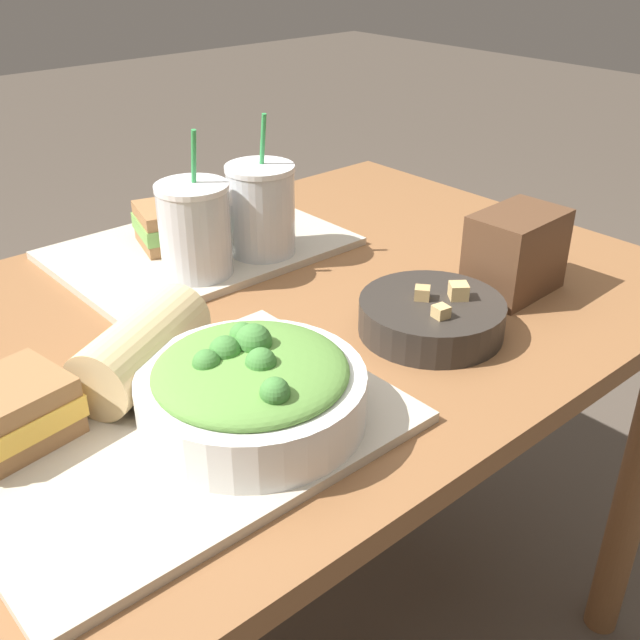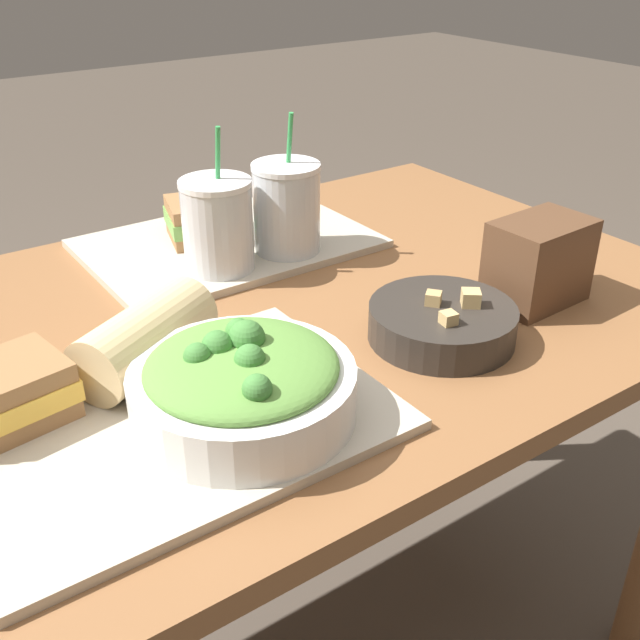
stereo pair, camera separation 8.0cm
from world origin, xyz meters
TOP-DOWN VIEW (x-y plane):
  - dining_table at (0.00, 0.00)m, footprint 1.40×0.80m
  - tray_near at (-0.13, -0.17)m, footprint 0.44×0.31m
  - tray_far at (0.15, 0.22)m, footprint 0.44×0.31m
  - salad_bowl at (-0.07, -0.21)m, footprint 0.24×0.24m
  - soup_bowl at (0.23, -0.19)m, footprint 0.19×0.19m
  - sandwich_near at (-0.27, -0.08)m, footprint 0.13×0.11m
  - baguette_near at (-0.11, -0.06)m, footprint 0.19×0.15m
  - sandwich_far at (0.13, 0.25)m, footprint 0.14×0.13m
  - drink_cup_dark at (0.09, 0.13)m, footprint 0.10×0.10m
  - drink_cup_red at (0.21, 0.13)m, footprint 0.10×0.10m
  - chip_bag at (0.41, -0.19)m, footprint 0.14×0.10m

SIDE VIEW (x-z plane):
  - dining_table at x=0.00m, z-range 0.27..1.01m
  - tray_near at x=-0.13m, z-range 0.74..0.76m
  - tray_far at x=0.15m, z-range 0.74..0.76m
  - soup_bowl at x=0.23m, z-range 0.74..0.80m
  - sandwich_near at x=-0.27m, z-range 0.76..0.82m
  - sandwich_far at x=0.13m, z-range 0.76..0.82m
  - baguette_near at x=-0.11m, z-range 0.76..0.84m
  - salad_bowl at x=-0.07m, z-range 0.75..0.85m
  - chip_bag at x=0.41m, z-range 0.74..0.86m
  - drink_cup_dark at x=0.09m, z-range 0.71..0.92m
  - drink_cup_red at x=0.21m, z-range 0.71..0.93m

